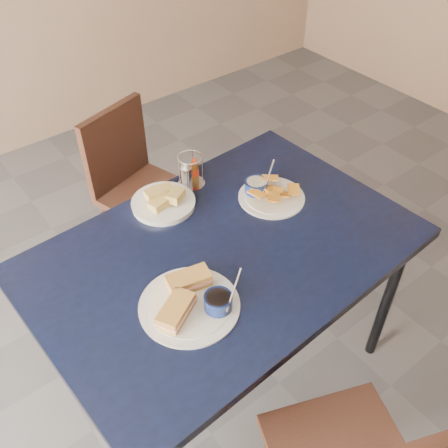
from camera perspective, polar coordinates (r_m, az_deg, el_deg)
ground at (r=2.20m, az=-1.44°, el=-22.89°), size 6.00×6.00×0.00m
dining_table at (r=1.80m, az=0.03°, el=-4.08°), size 1.39×0.96×0.75m
chair_far at (r=2.58m, az=-10.01°, el=5.49°), size 0.48×0.48×0.83m
sandwich_plate at (r=1.58m, az=-3.74°, el=-8.69°), size 0.33×0.32×0.12m
plantain_plate at (r=1.97m, az=4.88°, el=3.60°), size 0.26×0.26×0.12m
bread_basket at (r=1.93m, az=-6.94°, el=2.58°), size 0.24×0.24×0.07m
condiment_caddy at (r=2.01m, az=-3.93°, el=5.83°), size 0.11×0.11×0.14m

